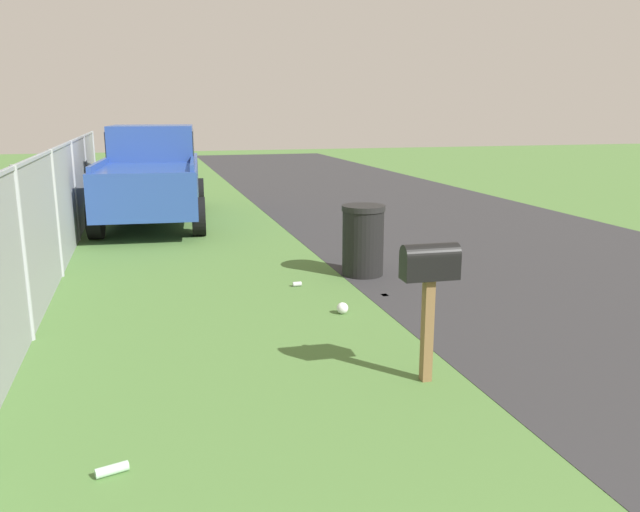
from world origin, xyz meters
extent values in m
cube|color=brown|center=(5.60, -0.59, 0.48)|extent=(0.09, 0.09, 0.96)
cube|color=black|center=(5.60, -0.59, 1.07)|extent=(0.22, 0.51, 0.22)
cylinder|color=black|center=(5.60, -0.59, 1.18)|extent=(0.22, 0.51, 0.20)
cube|color=red|center=(5.71, -0.59, 1.14)|extent=(0.02, 0.04, 0.18)
cube|color=#284793|center=(14.99, 1.62, 0.88)|extent=(5.59, 2.41, 0.90)
cube|color=#284793|center=(15.64, 1.57, 1.71)|extent=(2.00, 1.94, 0.76)
cube|color=black|center=(15.64, 1.57, 1.71)|extent=(1.95, 1.98, 0.53)
cube|color=#284793|center=(13.88, 2.62, 1.39)|extent=(2.83, 0.32, 0.12)
cube|color=#284793|center=(13.72, 0.83, 1.39)|extent=(2.83, 0.32, 0.12)
cylinder|color=black|center=(16.87, 2.44, 0.38)|extent=(0.78, 0.32, 0.76)
cylinder|color=black|center=(16.70, 0.50, 0.38)|extent=(0.78, 0.32, 0.76)
cylinder|color=black|center=(13.28, 2.75, 0.38)|extent=(0.78, 0.32, 0.76)
cylinder|color=black|center=(13.12, 0.80, 0.38)|extent=(0.78, 0.32, 0.76)
cylinder|color=black|center=(9.35, -1.29, 0.49)|extent=(0.62, 0.62, 0.98)
cylinder|color=black|center=(9.35, -1.29, 1.02)|extent=(0.65, 0.65, 0.08)
cylinder|color=#9EA3A8|center=(7.70, 3.07, 0.94)|extent=(0.07, 0.07, 1.88)
cylinder|color=#9EA3A8|center=(10.47, 3.07, 0.94)|extent=(0.07, 0.07, 1.88)
cylinder|color=#9EA3A8|center=(13.24, 3.07, 0.94)|extent=(0.07, 0.07, 1.88)
cylinder|color=#9EA3A8|center=(16.00, 3.07, 0.94)|extent=(0.07, 0.07, 1.88)
cylinder|color=#9EA3A8|center=(18.77, 3.07, 0.94)|extent=(0.07, 0.07, 1.88)
cube|color=#9EA3A8|center=(9.09, 3.07, 1.85)|extent=(19.36, 0.04, 0.04)
cube|color=gray|center=(9.09, 3.07, 0.94)|extent=(19.36, 0.01, 1.88)
cylinder|color=#B2D8BF|center=(4.77, 2.13, 0.04)|extent=(0.13, 0.23, 0.07)
cube|color=silver|center=(8.25, -1.22, 0.00)|extent=(0.12, 0.08, 0.01)
cylinder|color=silver|center=(8.99, -0.19, 0.03)|extent=(0.07, 0.12, 0.07)
sphere|color=silver|center=(7.66, -0.44, 0.07)|extent=(0.14, 0.14, 0.14)
camera|label=1|loc=(0.69, 1.79, 2.42)|focal=35.28mm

